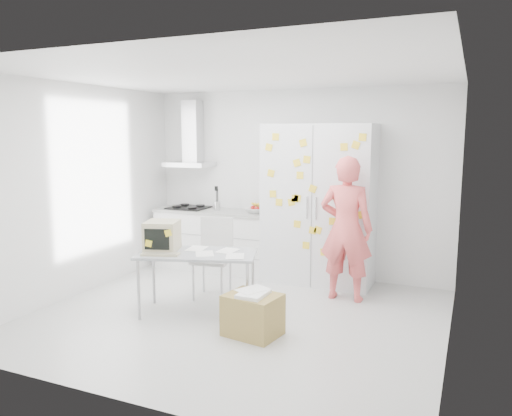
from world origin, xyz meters
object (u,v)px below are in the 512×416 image
at_px(person, 346,229).
at_px(desk, 175,244).
at_px(chair, 214,252).
at_px(cardboard_box, 253,314).

bearing_deg(person, desk, 35.21).
bearing_deg(chair, desk, -111.37).
relative_size(desk, chair, 1.46).
distance_m(person, desk, 2.10).
xyz_separation_m(desk, chair, (0.14, 0.68, -0.24)).
relative_size(person, cardboard_box, 3.01).
bearing_deg(cardboard_box, desk, 165.58).
bearing_deg(desk, person, 17.60).
distance_m(person, cardboard_box, 1.75).
distance_m(person, chair, 1.69).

